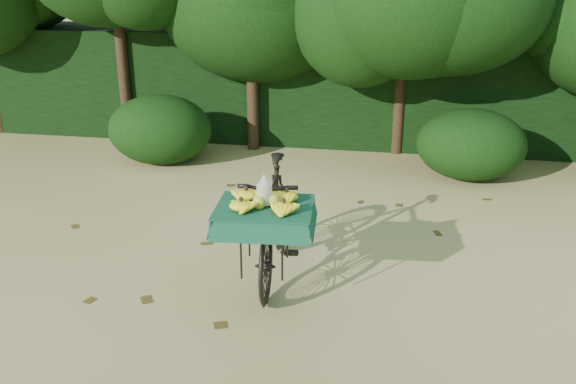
# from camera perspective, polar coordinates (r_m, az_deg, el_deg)

# --- Properties ---
(ground) EXTENTS (80.00, 80.00, 0.00)m
(ground) POSITION_cam_1_polar(r_m,az_deg,el_deg) (4.95, 2.94, -13.84)
(ground) COLOR #D6BE72
(ground) RESTS_ON ground
(vendor_bicycle) EXTENTS (0.85, 1.90, 1.12)m
(vendor_bicycle) POSITION_cam_1_polar(r_m,az_deg,el_deg) (5.69, -1.40, -2.60)
(vendor_bicycle) COLOR black
(vendor_bicycle) RESTS_ON ground
(hedge_backdrop) EXTENTS (26.00, 1.80, 1.80)m
(hedge_backdrop) POSITION_cam_1_polar(r_m,az_deg,el_deg) (10.55, 7.73, 9.83)
(hedge_backdrop) COLOR black
(hedge_backdrop) RESTS_ON ground
(tree_row) EXTENTS (14.50, 2.00, 4.00)m
(tree_row) POSITION_cam_1_polar(r_m,az_deg,el_deg) (9.67, 3.77, 15.61)
(tree_row) COLOR black
(tree_row) RESTS_ON ground
(bush_clumps) EXTENTS (8.80, 1.70, 0.90)m
(bush_clumps) POSITION_cam_1_polar(r_m,az_deg,el_deg) (8.69, 10.13, 4.41)
(bush_clumps) COLOR black
(bush_clumps) RESTS_ON ground
(leaf_litter) EXTENTS (7.00, 7.30, 0.01)m
(leaf_litter) POSITION_cam_1_polar(r_m,az_deg,el_deg) (5.50, 3.87, -10.05)
(leaf_litter) COLOR #4D3A14
(leaf_litter) RESTS_ON ground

